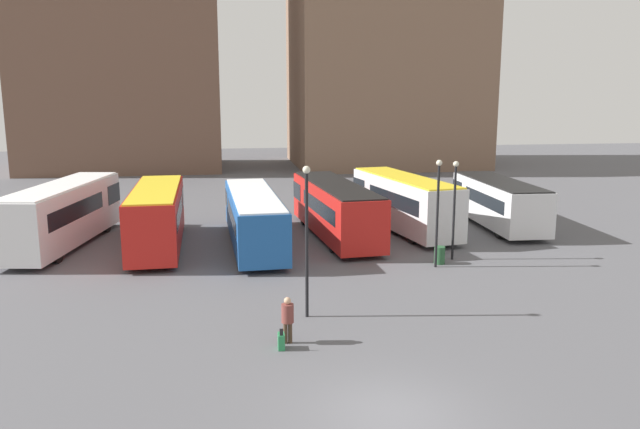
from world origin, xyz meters
TOP-DOWN VIEW (x-y plane):
  - ground_plane at (0.00, 0.00)m, footprint 160.00×160.00m
  - bus_0 at (-12.60, 20.33)m, footprint 4.32×11.25m
  - bus_1 at (-7.59, 19.11)m, footprint 2.69×10.33m
  - bus_2 at (-2.52, 18.96)m, footprint 2.89×11.97m
  - bus_3 at (2.22, 20.38)m, footprint 3.48×11.79m
  - bus_4 at (6.56, 21.24)m, footprint 4.10×10.64m
  - bus_5 at (12.62, 21.36)m, footprint 3.04×9.77m
  - traveler at (-2.12, 5.07)m, footprint 0.42×0.42m
  - suitcase at (-2.38, 4.62)m, footprint 0.22×0.42m
  - lamp_post_0 at (5.78, 13.13)m, footprint 0.28×0.28m
  - lamp_post_1 at (-1.16, 7.44)m, footprint 0.28×0.28m
  - lamp_post_2 at (7.06, 14.33)m, footprint 0.28×0.28m
  - trash_bin at (6.16, 13.66)m, footprint 0.52×0.52m

SIDE VIEW (x-z plane):
  - ground_plane at x=0.00m, z-range 0.00..0.00m
  - suitcase at x=-2.38m, z-range -0.11..0.63m
  - trash_bin at x=6.16m, z-range 0.00..0.85m
  - traveler at x=-2.12m, z-range 0.15..1.73m
  - bus_2 at x=-2.52m, z-range 0.14..2.99m
  - bus_5 at x=12.62m, z-range 0.13..3.01m
  - bus_3 at x=2.22m, z-range 0.14..3.22m
  - bus_1 at x=-7.59m, z-range 0.14..3.38m
  - bus_4 at x=6.56m, z-range 0.14..3.40m
  - bus_0 at x=-12.60m, z-range 0.14..3.49m
  - lamp_post_2 at x=7.06m, z-range 0.48..5.38m
  - lamp_post_0 at x=5.78m, z-range 0.49..5.60m
  - lamp_post_1 at x=-1.16m, z-range 0.50..6.10m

